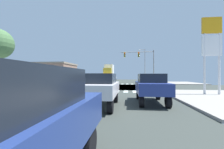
# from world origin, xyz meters

# --- Properties ---
(ground) EXTENTS (90.00, 90.00, 0.05)m
(ground) POSITION_xyz_m (0.00, 0.00, -0.03)
(ground) COLOR #343A35
(sidewalk_corner_ne) EXTENTS (12.00, 12.00, 0.14)m
(sidewalk_corner_ne) POSITION_xyz_m (13.00, 12.00, 0.07)
(sidewalk_corner_ne) COLOR gray
(sidewalk_corner_ne) RESTS_ON ground
(sidewalk_corner_nw) EXTENTS (12.00, 12.00, 0.14)m
(sidewalk_corner_nw) POSITION_xyz_m (-13.00, 12.00, 0.07)
(sidewalk_corner_nw) COLOR gray
(sidewalk_corner_nw) RESTS_ON ground
(crosswalk_near) EXTENTS (13.50, 2.00, 0.01)m
(crosswalk_near) POSITION_xyz_m (-0.25, -7.30, 0.00)
(crosswalk_near) COLOR white
(crosswalk_near) RESTS_ON ground
(crosswalk_far) EXTENTS (13.50, 2.00, 0.01)m
(crosswalk_far) POSITION_xyz_m (-0.25, 7.30, 0.00)
(crosswalk_far) COLOR white
(crosswalk_far) RESTS_ON ground
(traffic_signal_mast) EXTENTS (6.89, 0.55, 7.11)m
(traffic_signal_mast) POSITION_xyz_m (6.11, 7.64, 5.25)
(traffic_signal_mast) COLOR gray
(traffic_signal_mast) RESTS_ON ground
(gas_station_sign) EXTENTS (1.60, 0.20, 6.85)m
(gas_station_sign) POSITION_xyz_m (10.76, -10.04, 4.66)
(gas_station_sign) COLOR silver
(gas_station_sign) RESTS_ON ground
(street_lamp) EXTENTS (1.78, 0.32, 8.73)m
(street_lamp) POSITION_xyz_m (7.57, 16.11, 5.17)
(street_lamp) COLOR gray
(street_lamp) RESTS_ON ground
(bank_building) EXTENTS (16.74, 9.81, 5.13)m
(bank_building) POSITION_xyz_m (-19.46, 15.08, 2.57)
(bank_building) COLOR #8F6C5B
(bank_building) RESTS_ON ground
(sedan_nearside_1) EXTENTS (1.80, 4.30, 1.88)m
(sedan_nearside_1) POSITION_xyz_m (2.00, -15.53, 1.12)
(sedan_nearside_1) COLOR black
(sedan_nearside_1) RESTS_ON ground
(sedan_farside_2) EXTENTS (1.80, 4.30, 1.88)m
(sedan_farside_2) POSITION_xyz_m (5.00, -14.01, 1.12)
(sedan_farside_2) COLOR black
(sedan_farside_2) RESTS_ON ground
(pickup_leading_1) EXTENTS (5.10, 2.00, 2.35)m
(pickup_leading_1) POSITION_xyz_m (-9.93, 3.50, 1.29)
(pickup_leading_1) COLOR black
(pickup_leading_1) RESTS_ON ground
(box_truck_trailing_1) EXTENTS (2.40, 7.20, 4.85)m
(box_truck_trailing_1) POSITION_xyz_m (-2.00, 17.68, 2.56)
(box_truck_trailing_1) COLOR black
(box_truck_trailing_1) RESTS_ON ground
(sedan_middle_4) EXTENTS (1.80, 4.30, 1.88)m
(sedan_middle_4) POSITION_xyz_m (-2.00, 30.92, 1.12)
(sedan_middle_4) COLOR black
(sedan_middle_4) RESTS_ON ground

